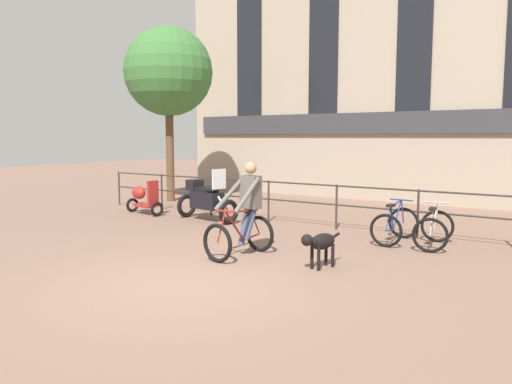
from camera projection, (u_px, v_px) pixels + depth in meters
The scene contains 10 objects.
ground_plane at pixel (184, 283), 7.34m from camera, with size 60.00×60.00×0.00m, color #7A5B4C.
canal_railing at pixel (337, 199), 11.53m from camera, with size 15.05×0.05×1.05m.
building_facade at pixel (417, 61), 15.86m from camera, with size 18.00×0.72×9.16m.
cyclist_with_bike at pixel (244, 214), 8.98m from camera, with size 0.82×1.24×1.70m.
dog at pixel (320, 243), 8.11m from camera, with size 0.37×0.92×0.61m.
parked_motorcycle at pixel (206, 199), 12.77m from camera, with size 1.84×0.90×1.35m.
parked_bicycle_near_lamp at pixel (395, 225), 10.13m from camera, with size 0.67×1.12×0.86m.
parked_bicycle_mid_left at pixel (434, 229), 9.70m from camera, with size 0.80×1.19×0.86m.
parked_scooter at pixel (143, 198), 13.88m from camera, with size 1.33×0.60×0.96m.
tree_canalside_left at pixel (168, 72), 16.25m from camera, with size 2.89×2.89×5.70m.
Camera 1 is at (4.90, -5.31, 2.15)m, focal length 35.00 mm.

